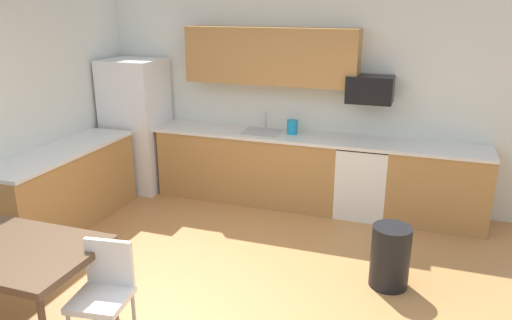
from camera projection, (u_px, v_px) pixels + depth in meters
ground_plane at (220, 297)px, 4.48m from camera, size 12.00×12.00×0.00m
wall_back at (297, 98)px, 6.44m from camera, size 5.80×0.10×2.70m
cabinet_run_back at (249, 167)px, 6.58m from camera, size 2.40×0.60×0.90m
cabinet_run_back_right at (437, 188)px, 5.84m from camera, size 1.15×0.60×0.90m
cabinet_run_left at (65, 190)px, 5.77m from camera, size 0.60×2.00×0.90m
countertop_back at (289, 136)px, 6.26m from camera, size 4.80×0.64×0.04m
countertop_left at (60, 152)px, 5.63m from camera, size 0.64×2.00×0.04m
upper_cabinets_back at (271, 56)px, 6.17m from camera, size 2.20×0.34×0.70m
refrigerator at (137, 125)px, 6.87m from camera, size 0.76×0.70×1.81m
oven_range at (363, 179)px, 6.11m from camera, size 0.60×0.60×0.91m
microwave at (370, 89)px, 5.86m from camera, size 0.54×0.36×0.32m
sink_basin at (261, 137)px, 6.39m from camera, size 0.48×0.40×0.14m
sink_faucet at (266, 122)px, 6.50m from camera, size 0.02×0.02×0.24m
dining_table at (8, 254)px, 3.84m from camera, size 1.40×0.90×0.75m
chair_near_table at (104, 288)px, 3.71m from camera, size 0.45×0.45×0.85m
trash_bin at (390, 257)px, 4.57m from camera, size 0.36×0.36×0.60m
kettle at (292, 128)px, 6.27m from camera, size 0.14×0.14×0.20m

